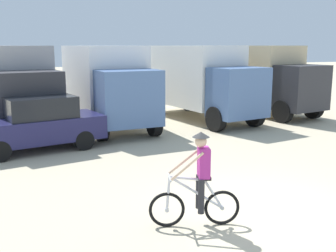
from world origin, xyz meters
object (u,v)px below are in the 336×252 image
at_px(box_truck_white_box, 198,78).
at_px(box_truck_tan_camper, 257,75).
at_px(sedan_parked, 37,124).
at_px(box_truck_avon_van, 106,81).
at_px(box_truck_grey_hauler, 12,83).
at_px(cyclist_orange_shirt, 198,183).

height_order(box_truck_white_box, box_truck_tan_camper, same).
height_order(box_truck_white_box, sedan_parked, box_truck_white_box).
bearing_deg(sedan_parked, box_truck_tan_camper, 19.71).
bearing_deg(box_truck_avon_van, box_truck_grey_hauler, 171.47).
bearing_deg(sedan_parked, box_truck_grey_hauler, 99.04).
bearing_deg(box_truck_white_box, box_truck_avon_van, -179.87).
bearing_deg(box_truck_avon_van, sedan_parked, -132.86).
bearing_deg(box_truck_avon_van, box_truck_white_box, 0.13).
relative_size(box_truck_grey_hauler, sedan_parked, 1.57).
distance_m(box_truck_white_box, box_truck_tan_camper, 3.62).
distance_m(box_truck_white_box, cyclist_orange_shirt, 11.60).
bearing_deg(box_truck_white_box, box_truck_tan_camper, 9.22).
height_order(box_truck_grey_hauler, cyclist_orange_shirt, box_truck_grey_hauler).
bearing_deg(box_truck_white_box, sedan_parked, -155.60).
distance_m(box_truck_grey_hauler, box_truck_white_box, 7.98).
distance_m(box_truck_avon_van, box_truck_white_box, 4.26).
xyz_separation_m(box_truck_grey_hauler, cyclist_orange_shirt, (2.94, -10.95, -1.03)).
height_order(box_truck_grey_hauler, box_truck_white_box, same).
bearing_deg(sedan_parked, cyclist_orange_shirt, -71.81).
bearing_deg(box_truck_grey_hauler, sedan_parked, -80.96).
bearing_deg(box_truck_grey_hauler, box_truck_white_box, -3.92).
xyz_separation_m(box_truck_tan_camper, sedan_parked, (-10.92, -3.91, -0.99)).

